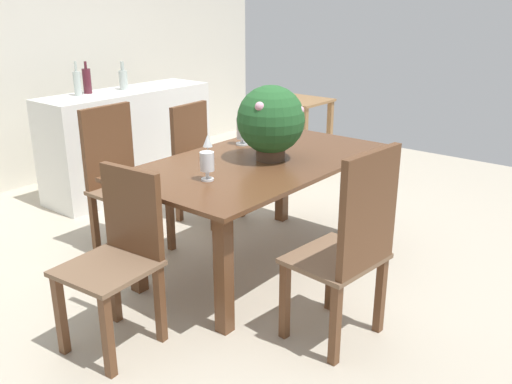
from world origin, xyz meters
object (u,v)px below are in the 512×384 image
Objects in this scene: flower_centerpiece at (271,121)px; wine_bottle_amber at (123,79)px; crystal_vase_center_near at (207,163)px; wine_bottle_clear at (87,81)px; chair_far_left at (119,174)px; wine_glass at (208,142)px; chair_near_left at (353,241)px; crystal_vase_left at (242,130)px; chair_far_right at (200,156)px; side_table at (299,118)px; chair_head_end at (120,250)px; kitchen_counter at (129,141)px; dining_table at (259,177)px; wine_bottle_tall at (77,83)px.

flower_centerpiece reaches higher than wine_bottle_amber.
crystal_vase_center_near is 0.61× the size of wine_bottle_clear.
wine_glass is at bearing -73.03° from chair_far_left.
chair_near_left reaches higher than crystal_vase_left.
chair_far_right reaches higher than side_table.
wine_bottle_clear is (0.70, 2.10, 0.20)m from crystal_vase_center_near.
chair_far_right is (0.80, -0.01, -0.04)m from chair_far_left.
chair_head_end is at bearing -161.10° from side_table.
side_table is (2.20, 0.81, -0.31)m from wine_glass.
kitchen_counter is 0.67m from wine_bottle_clear.
flower_centerpiece reaches higher than chair_near_left.
chair_far_right is 0.88× the size of chair_near_left.
chair_far_left reaches higher than crystal_vase_center_near.
kitchen_counter reaches higher than chair_far_right.
chair_far_right reaches higher than chair_head_end.
flower_centerpiece is (0.05, -0.06, 0.37)m from dining_table.
wine_bottle_tall reaches higher than chair_near_left.
dining_table is 0.38m from flower_centerpiece.
chair_far_left is 2.16× the size of flower_centerpiece.
crystal_vase_center_near reaches higher than side_table.
chair_far_left is at bearing 136.92° from chair_head_end.
dining_table is 2.07m from wine_bottle_tall.
chair_head_end reaches higher than crystal_vase_center_near.
kitchen_counter is (1.62, 1.94, -0.05)m from chair_head_end.
wine_bottle_clear is at bearing -95.79° from chair_near_left.
wine_bottle_amber is at bearing 79.24° from chair_far_right.
chair_far_right is 0.70m from crystal_vase_left.
chair_far_left is at bearing -131.52° from kitchen_counter.
wine_bottle_clear reaches higher than side_table.
chair_near_left is at bearing -100.44° from wine_glass.
kitchen_counter is 1.75m from side_table.
chair_near_left is 6.38× the size of crystal_vase_center_near.
wine_bottle_tall reaches higher than wine_glass.
kitchen_counter reaches higher than chair_head_end.
kitchen_counter is (1.01, 1.98, -0.38)m from crystal_vase_center_near.
wine_bottle_amber reaches higher than crystal_vase_center_near.
wine_bottle_tall is 0.13m from wine_bottle_clear.
flower_centerpiece reaches higher than kitchen_counter.
dining_table is at bearing -94.97° from wine_bottle_clear.
dining_table is at bearing -124.34° from crystal_vase_left.
crystal_vase_left is at bearing 98.22° from chair_head_end.
chair_head_end is (-0.72, -0.93, -0.05)m from chair_far_left.
side_table is at bearing -25.86° from wine_bottle_tall.
crystal_vase_center_near is (0.61, -0.04, 0.33)m from chair_head_end.
wine_bottle_tall is (0.06, 2.03, 0.41)m from dining_table.
dining_table is 2.01m from kitchen_counter.
crystal_vase_left is at bearing -99.25° from kitchen_counter.
kitchen_counter is at bearing 63.10° from crystal_vase_center_near.
flower_centerpiece is (0.45, -0.99, 0.44)m from chair_far_left.
wine_bottle_tall reaches higher than dining_table.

